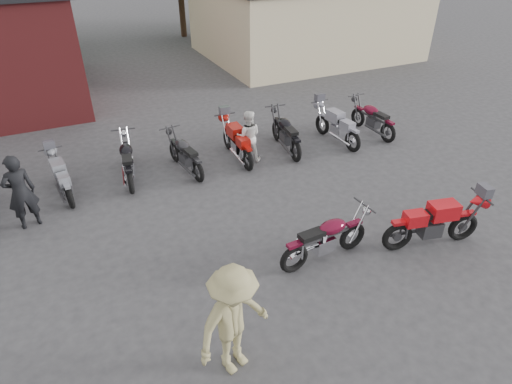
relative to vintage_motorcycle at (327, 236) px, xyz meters
name	(u,v)px	position (x,y,z in m)	size (l,w,h in m)	color
ground	(323,272)	(-0.25, -0.32, -0.59)	(90.00, 90.00, 0.00)	#343436
stucco_building	(305,20)	(8.25, 14.68, 1.16)	(10.00, 8.00, 3.50)	#C4B88C
vintage_motorcycle	(327,236)	(0.00, 0.00, 0.00)	(2.02, 0.67, 1.17)	#5A0B21
sportbike	(435,221)	(2.32, -0.58, 0.04)	(2.14, 0.71, 1.24)	red
helmet	(234,276)	(-1.96, 0.20, -0.46)	(0.27, 0.27, 0.24)	#BA2F13
person_dark	(20,192)	(-5.47, 3.90, 0.31)	(0.65, 0.43, 1.79)	black
person_light	(248,136)	(0.41, 4.70, 0.18)	(0.74, 0.58, 1.52)	silver
person_tan	(234,321)	(-2.66, -1.54, 0.40)	(1.27, 0.73, 1.97)	#9B9260
row_bike_1	(61,176)	(-4.63, 4.98, -0.04)	(1.87, 0.62, 1.08)	gray
row_bike_2	(127,159)	(-2.95, 5.11, 0.01)	(2.06, 0.68, 1.19)	black
row_bike_3	(185,153)	(-1.44, 4.87, -0.02)	(1.94, 0.64, 1.13)	#232326
row_bike_4	(237,140)	(0.16, 4.93, 0.01)	(2.06, 0.68, 1.19)	#A7150D
row_bike_5	(286,131)	(1.72, 4.83, 0.03)	(2.11, 0.70, 1.22)	black
row_bike_6	(337,124)	(3.44, 4.64, 0.02)	(2.08, 0.68, 1.20)	gray
row_bike_7	(373,117)	(4.88, 4.69, 0.00)	(2.02, 0.67, 1.17)	#5A0B1F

